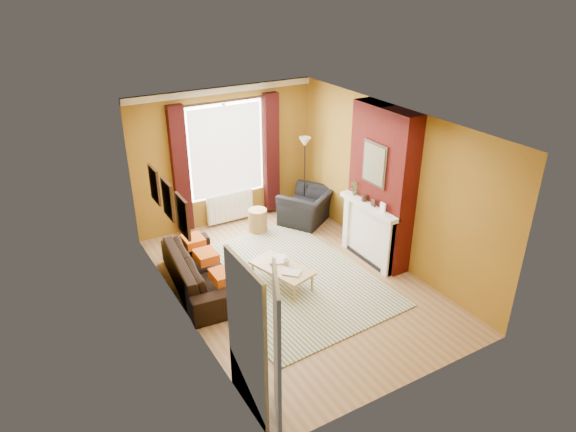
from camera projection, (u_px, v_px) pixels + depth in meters
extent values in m
plane|color=brown|center=(295.00, 282.00, 8.71)|extent=(5.50, 5.50, 0.00)
cube|color=olive|center=(225.00, 157.00, 10.23)|extent=(3.80, 0.02, 2.80)
cube|color=olive|center=(417.00, 295.00, 5.96)|extent=(3.80, 0.02, 2.80)
cube|color=olive|center=(389.00, 185.00, 8.95)|extent=(0.02, 5.50, 2.80)
cube|color=olive|center=(181.00, 236.00, 7.24)|extent=(0.02, 5.50, 2.80)
cube|color=white|center=(297.00, 121.00, 7.48)|extent=(3.80, 5.50, 0.01)
cube|color=#490E0A|center=(381.00, 187.00, 8.87)|extent=(0.35, 1.40, 2.80)
cube|color=white|center=(369.00, 233.00, 9.16)|extent=(0.12, 1.30, 1.10)
cube|color=white|center=(369.00, 206.00, 8.90)|extent=(0.22, 1.40, 0.08)
cube|color=white|center=(389.00, 248.00, 8.71)|extent=(0.16, 0.14, 1.04)
cube|color=white|center=(349.00, 222.00, 9.61)|extent=(0.16, 0.14, 1.04)
cube|color=black|center=(370.00, 237.00, 9.21)|extent=(0.06, 0.80, 0.90)
cube|color=black|center=(367.00, 258.00, 9.39)|extent=(0.20, 1.00, 0.06)
cube|color=white|center=(383.00, 207.00, 8.58)|extent=(0.03, 0.12, 0.16)
cube|color=black|center=(373.00, 203.00, 8.78)|extent=(0.03, 0.10, 0.14)
cylinder|color=black|center=(364.00, 198.00, 8.98)|extent=(0.10, 0.10, 0.12)
cube|color=black|center=(375.00, 164.00, 8.59)|extent=(0.03, 0.60, 0.75)
cube|color=olive|center=(374.00, 164.00, 8.58)|extent=(0.01, 0.52, 0.66)
cube|color=white|center=(222.00, 90.00, 9.61)|extent=(3.80, 0.08, 0.12)
cube|color=white|center=(225.00, 150.00, 10.14)|extent=(1.60, 0.04, 1.90)
cube|color=white|center=(226.00, 151.00, 10.11)|extent=(1.50, 0.02, 1.80)
cube|color=white|center=(226.00, 151.00, 10.13)|extent=(0.06, 0.04, 1.90)
cube|color=#340B0C|center=(180.00, 170.00, 9.72)|extent=(0.30, 0.16, 2.50)
cube|color=#340B0C|center=(271.00, 153.00, 10.60)|extent=(0.30, 0.16, 2.50)
cylinder|color=black|center=(225.00, 101.00, 9.63)|extent=(2.30, 0.05, 0.05)
cube|color=white|center=(230.00, 207.00, 10.62)|extent=(1.00, 0.10, 0.60)
cube|color=white|center=(211.00, 212.00, 10.37)|extent=(0.04, 0.03, 0.56)
cube|color=white|center=(216.00, 211.00, 10.42)|extent=(0.04, 0.03, 0.56)
cube|color=white|center=(221.00, 210.00, 10.47)|extent=(0.04, 0.03, 0.56)
cube|color=white|center=(226.00, 209.00, 10.52)|extent=(0.04, 0.03, 0.56)
cube|color=white|center=(231.00, 208.00, 10.56)|extent=(0.04, 0.03, 0.56)
cube|color=white|center=(236.00, 207.00, 10.61)|extent=(0.04, 0.03, 0.56)
cube|color=white|center=(240.00, 206.00, 10.66)|extent=(0.04, 0.03, 0.56)
cube|color=white|center=(245.00, 204.00, 10.71)|extent=(0.04, 0.03, 0.56)
cube|color=white|center=(250.00, 203.00, 10.76)|extent=(0.04, 0.03, 0.56)
cube|color=black|center=(183.00, 216.00, 7.02)|extent=(0.04, 0.44, 0.58)
cube|color=#AFCA2F|center=(185.00, 216.00, 7.03)|extent=(0.01, 0.38, 0.52)
cube|color=black|center=(168.00, 200.00, 7.53)|extent=(0.04, 0.44, 0.58)
cube|color=green|center=(169.00, 199.00, 7.54)|extent=(0.01, 0.38, 0.52)
cube|color=black|center=(154.00, 185.00, 8.03)|extent=(0.04, 0.44, 0.58)
cube|color=#DC374E|center=(156.00, 185.00, 8.04)|extent=(0.01, 0.38, 0.52)
cube|color=white|center=(247.00, 341.00, 5.83)|extent=(0.05, 0.94, 2.06)
cube|color=black|center=(248.00, 340.00, 5.84)|extent=(0.02, 0.80, 1.98)
cube|color=white|center=(277.00, 354.00, 5.64)|extent=(0.37, 0.74, 1.98)
imported|color=#457835|center=(354.00, 188.00, 9.18)|extent=(0.14, 0.10, 0.27)
cube|color=#C35010|center=(223.00, 276.00, 7.98)|extent=(0.34, 0.40, 0.16)
cube|color=#C35010|center=(206.00, 256.00, 8.53)|extent=(0.34, 0.40, 0.16)
cube|color=#C35010|center=(193.00, 241.00, 8.99)|extent=(0.34, 0.40, 0.16)
cube|color=#334C8C|center=(286.00, 279.00, 8.80)|extent=(2.79, 3.73, 0.02)
imported|color=black|center=(201.00, 271.00, 8.46)|extent=(1.04, 2.22, 0.63)
imported|color=black|center=(307.00, 206.00, 10.64)|extent=(1.39, 1.34, 0.69)
cube|color=tan|center=(282.00, 268.00, 8.49)|extent=(0.82, 1.18, 0.04)
cylinder|color=tan|center=(294.00, 294.00, 8.13)|extent=(0.06, 0.06, 0.31)
cylinder|color=tan|center=(312.00, 283.00, 8.41)|extent=(0.06, 0.06, 0.31)
cylinder|color=tan|center=(253.00, 271.00, 8.73)|extent=(0.06, 0.06, 0.31)
cylinder|color=tan|center=(271.00, 262.00, 9.01)|extent=(0.06, 0.06, 0.31)
cylinder|color=#9F7A45|center=(258.00, 220.00, 10.29)|extent=(0.46, 0.46, 0.48)
cylinder|color=black|center=(304.00, 212.00, 11.14)|extent=(0.27, 0.27, 0.03)
cylinder|color=black|center=(304.00, 178.00, 10.79)|extent=(0.03, 0.03, 1.57)
cone|color=beige|center=(305.00, 142.00, 10.44)|extent=(0.27, 0.27, 0.19)
imported|color=#999999|center=(290.00, 276.00, 8.21)|extent=(0.35, 0.35, 0.03)
imported|color=#999999|center=(273.00, 259.00, 8.67)|extent=(0.35, 0.39, 0.02)
imported|color=#999999|center=(286.00, 262.00, 8.52)|extent=(0.13, 0.13, 0.09)
cube|color=black|center=(273.00, 266.00, 8.49)|extent=(0.06, 0.16, 0.02)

